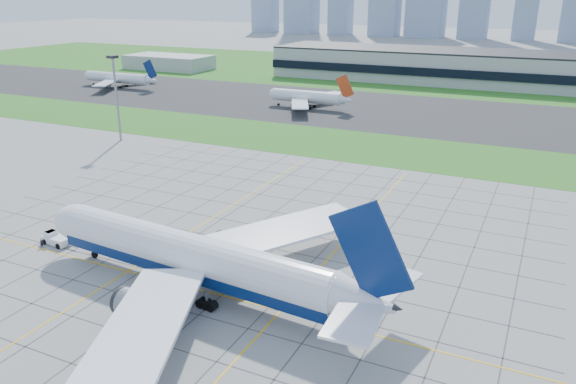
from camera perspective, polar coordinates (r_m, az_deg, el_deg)
name	(u,v)px	position (r m, az deg, el deg)	size (l,w,h in m)	color
ground	(185,279)	(92.14, -10.40, -8.67)	(1400.00, 1400.00, 0.00)	gray
grass_median	(363,146)	(168.11, 7.64, 4.61)	(700.00, 35.00, 0.04)	#2C7421
asphalt_taxiway	(409,112)	(219.82, 12.19, 7.91)	(700.00, 75.00, 0.04)	#383838
grass_far	(459,76)	(326.48, 16.94, 11.25)	(700.00, 145.00, 0.04)	#2C7421
apron_markings	(224,252)	(100.04, -6.51, -6.06)	(120.00, 130.00, 0.03)	#474744
terminal	(538,71)	(296.98, 24.02, 11.19)	(260.00, 43.00, 15.80)	#B7B7B2
service_block	(169,62)	(347.59, -12.01, 12.79)	(50.00, 25.00, 8.00)	#B7B7B2
light_mast	(116,88)	(178.28, -17.12, 10.10)	(2.50, 2.50, 25.60)	gray
airliner	(194,258)	(86.17, -9.56, -6.60)	(63.84, 64.47, 20.09)	white
pushback_tug	(56,239)	(110.49, -22.54, -4.40)	(8.12, 3.21, 2.24)	white
crew_near	(42,243)	(110.04, -23.75, -4.80)	(0.57, 0.37, 1.56)	black
distant_jet_0	(119,78)	(284.70, -16.82, 11.04)	(41.17, 42.66, 14.08)	white
distant_jet_1	(308,97)	(222.59, 2.07, 9.64)	(33.31, 42.66, 14.08)	white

